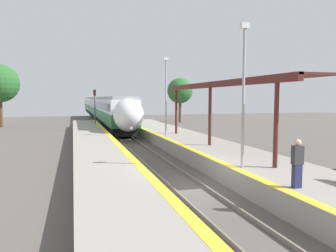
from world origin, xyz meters
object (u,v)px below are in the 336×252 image
at_px(train, 99,106).
at_px(lamppost_near, 244,87).
at_px(railway_signal, 95,106).
at_px(lamppost_mid, 166,92).
at_px(person_waiting, 297,163).

relative_size(train, lamppost_near, 11.52).
bearing_deg(lamppost_near, train, 92.61).
xyz_separation_m(train, railway_signal, (-2.21, -22.91, 0.63)).
height_order(railway_signal, lamppost_mid, lamppost_mid).
bearing_deg(railway_signal, person_waiting, -81.18).
xyz_separation_m(train, lamppost_near, (2.26, -49.58, 2.05)).
distance_m(railway_signal, lamppost_near, 27.09).
bearing_deg(lamppost_near, person_waiting, -86.85).
relative_size(train, lamppost_mid, 11.52).
xyz_separation_m(person_waiting, lamppost_near, (-0.18, 3.35, 2.61)).
bearing_deg(person_waiting, lamppost_near, 93.15).
xyz_separation_m(train, lamppost_mid, (2.26, -37.59, 2.05)).
xyz_separation_m(person_waiting, lamppost_mid, (-0.18, 15.34, 2.61)).
relative_size(person_waiting, lamppost_near, 0.27).
xyz_separation_m(railway_signal, lamppost_mid, (4.47, -14.68, 1.41)).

